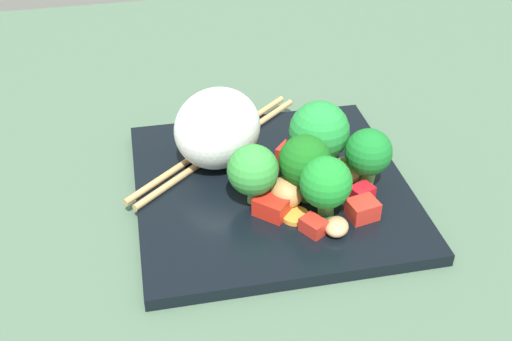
{
  "coord_description": "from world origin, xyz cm",
  "views": [
    {
      "loc": [
        -11.89,
        -47.67,
        38.08
      ],
      "look_at": [
        -1.58,
        -0.35,
        3.23
      ],
      "focal_mm": 44.35,
      "sensor_mm": 36.0,
      "label": 1
    }
  ],
  "objects_px": {
    "rice_mound": "(217,128)",
    "carrot_slice_1": "(309,179)",
    "square_plate": "(271,188)",
    "broccoli_floret_2": "(305,162)",
    "chopstick_pair": "(217,147)"
  },
  "relations": [
    {
      "from": "rice_mound",
      "to": "carrot_slice_1",
      "type": "height_order",
      "value": "rice_mound"
    },
    {
      "from": "broccoli_floret_2",
      "to": "chopstick_pair",
      "type": "distance_m",
      "value": 0.12
    },
    {
      "from": "square_plate",
      "to": "carrot_slice_1",
      "type": "height_order",
      "value": "carrot_slice_1"
    },
    {
      "from": "broccoli_floret_2",
      "to": "carrot_slice_1",
      "type": "height_order",
      "value": "broccoli_floret_2"
    },
    {
      "from": "square_plate",
      "to": "broccoli_floret_2",
      "type": "height_order",
      "value": "broccoli_floret_2"
    },
    {
      "from": "carrot_slice_1",
      "to": "rice_mound",
      "type": "bearing_deg",
      "value": 146.32
    },
    {
      "from": "rice_mound",
      "to": "square_plate",
      "type": "bearing_deg",
      "value": -47.23
    },
    {
      "from": "broccoli_floret_2",
      "to": "square_plate",
      "type": "bearing_deg",
      "value": 132.83
    },
    {
      "from": "rice_mound",
      "to": "chopstick_pair",
      "type": "distance_m",
      "value": 0.04
    },
    {
      "from": "rice_mound",
      "to": "carrot_slice_1",
      "type": "xyz_separation_m",
      "value": [
        0.08,
        -0.05,
        -0.04
      ]
    },
    {
      "from": "square_plate",
      "to": "broccoli_floret_2",
      "type": "bearing_deg",
      "value": -47.17
    },
    {
      "from": "square_plate",
      "to": "rice_mound",
      "type": "bearing_deg",
      "value": 132.77
    },
    {
      "from": "square_plate",
      "to": "carrot_slice_1",
      "type": "bearing_deg",
      "value": -9.85
    },
    {
      "from": "square_plate",
      "to": "rice_mound",
      "type": "relative_size",
      "value": 2.9
    },
    {
      "from": "rice_mound",
      "to": "carrot_slice_1",
      "type": "distance_m",
      "value": 0.1
    }
  ]
}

